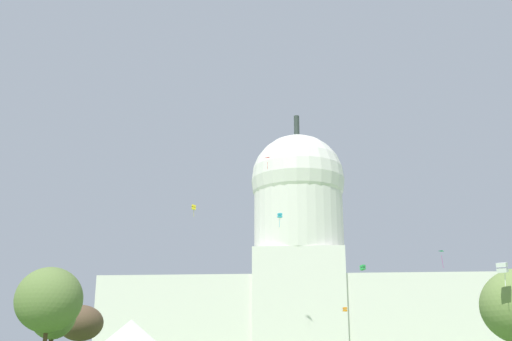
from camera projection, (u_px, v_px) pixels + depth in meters
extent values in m
cube|color=silver|center=(203.00, 316.00, 187.02)|extent=(60.45, 25.54, 22.89)
cube|color=silver|center=(401.00, 315.00, 181.85)|extent=(60.45, 25.54, 22.89)
cube|color=silver|center=(300.00, 303.00, 185.52)|extent=(27.16, 28.09, 30.78)
cylinder|color=silver|center=(298.00, 216.00, 193.02)|extent=(28.36, 28.36, 23.47)
sphere|color=silver|center=(298.00, 181.00, 196.26)|extent=(30.21, 30.21, 30.21)
cylinder|color=#2D3833|center=(297.00, 126.00, 201.45)|extent=(1.80, 1.80, 7.32)
pyramid|color=white|center=(131.00, 330.00, 71.55)|extent=(4.40, 4.34, 2.46)
ellipsoid|color=brown|center=(81.00, 323.00, 111.32)|extent=(10.85, 10.67, 6.53)
ellipsoid|color=olive|center=(49.00, 300.00, 85.62)|extent=(11.97, 10.80, 9.21)
ellipsoid|color=olive|center=(53.00, 314.00, 97.26)|extent=(10.29, 10.30, 7.99)
cube|color=orange|center=(345.00, 311.00, 155.66)|extent=(1.16, 1.18, 0.50)
cube|color=orange|center=(345.00, 308.00, 155.83)|extent=(1.16, 1.18, 0.50)
cube|color=white|center=(503.00, 270.00, 67.33)|extent=(1.46, 1.48, 0.63)
cube|color=white|center=(502.00, 265.00, 67.50)|extent=(1.46, 1.48, 0.63)
cylinder|color=white|center=(505.00, 279.00, 67.04)|extent=(0.24, 0.27, 1.53)
cube|color=#33BCDB|center=(280.00, 217.00, 126.29)|extent=(1.10, 1.10, 0.39)
cube|color=#33BCDB|center=(280.00, 214.00, 126.43)|extent=(1.10, 1.10, 0.39)
cylinder|color=#33BCDB|center=(280.00, 222.00, 125.97)|extent=(0.19, 0.10, 1.99)
cube|color=green|center=(363.00, 269.00, 116.99)|extent=(1.23, 1.22, 0.57)
cube|color=green|center=(363.00, 266.00, 117.12)|extent=(1.23, 1.22, 0.57)
cube|color=yellow|center=(194.00, 209.00, 142.24)|extent=(1.26, 1.20, 0.69)
cube|color=yellow|center=(194.00, 206.00, 142.40)|extent=(1.26, 1.20, 0.69)
cylinder|color=yellow|center=(194.00, 213.00, 141.93)|extent=(0.18, 0.17, 1.78)
pyramid|color=red|center=(269.00, 159.00, 157.17)|extent=(1.70, 1.32, 0.19)
cylinder|color=red|center=(267.00, 165.00, 156.44)|extent=(0.13, 0.14, 2.00)
pyramid|color=teal|center=(443.00, 251.00, 140.32)|extent=(1.61, 1.53, 0.32)
cylinder|color=#D1339E|center=(442.00, 262.00, 139.90)|extent=(0.37, 0.43, 2.84)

